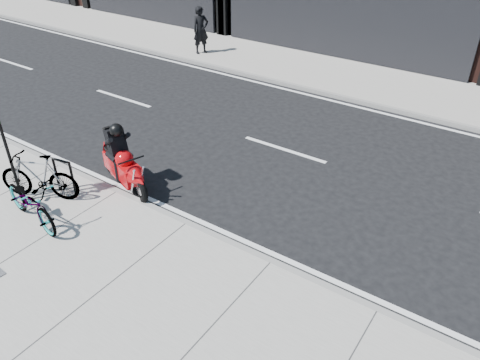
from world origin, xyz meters
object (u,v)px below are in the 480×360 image
Objects in this scene: bicycle_rear at (38,176)px; sign_post at (5,142)px; bike_rack at (64,173)px; motorcycle at (124,165)px; bicycle_front at (31,202)px; pedestrian at (201,30)px.

bicycle_rear is 0.98m from sign_post.
bike_rack is 1.28m from motorcycle.
bicycle_front is 1.02× the size of pedestrian.
bicycle_rear is 10.45m from pedestrian.
pedestrian is (-3.72, 9.44, 0.40)m from bike_rack.
bicycle_front is 11.26m from pedestrian.
motorcycle is 1.16× the size of pedestrian.
bicycle_rear is 1.00× the size of pedestrian.
bicycle_front is at bearing 3.30° from sign_post.
motorcycle is at bearing -5.68° from bicycle_front.
sign_post reaches higher than motorcycle.
bicycle_rear is at bearing -134.17° from pedestrian.
pedestrian is (-4.06, 10.50, 0.41)m from bicycle_front.
bike_rack is 0.47× the size of bicycle_rear.
motorcycle reaches higher than bicycle_front.
pedestrian is 10.69m from sign_post.
pedestrian is 0.75× the size of sign_post.
bicycle_front is at bearing -85.56° from motorcycle.
bike_rack is at bearing -112.55° from motorcycle.
bike_rack is 0.51m from bicycle_rear.
bicycle_front reaches higher than bike_rack.
sign_post is (-0.89, 0.30, 0.94)m from bicycle_front.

